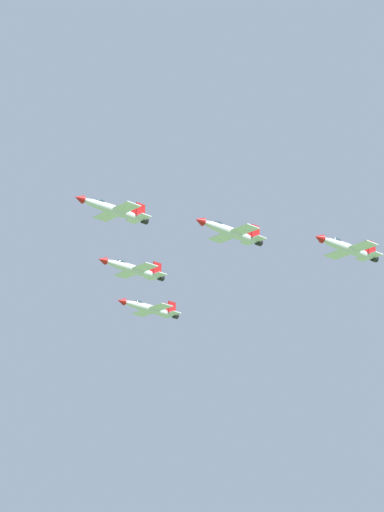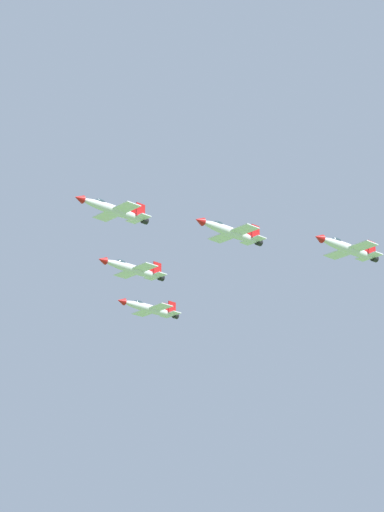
# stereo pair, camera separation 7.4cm
# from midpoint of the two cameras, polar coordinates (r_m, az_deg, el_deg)

# --- Properties ---
(jet_lead) EXTENTS (9.43, 15.50, 3.26)m
(jet_lead) POSITION_cam_midpoint_polar(r_m,az_deg,el_deg) (183.73, -4.14, 2.43)
(jet_lead) COLOR white
(jet_left_wingman) EXTENTS (9.40, 15.50, 3.26)m
(jet_left_wingman) POSITION_cam_midpoint_polar(r_m,az_deg,el_deg) (182.73, 2.01, 1.28)
(jet_left_wingman) COLOR white
(jet_right_wingman) EXTENTS (9.37, 15.40, 3.24)m
(jet_right_wingman) POSITION_cam_midpoint_polar(r_m,az_deg,el_deg) (200.41, -3.12, -0.68)
(jet_right_wingman) COLOR white
(jet_left_outer) EXTENTS (9.58, 15.72, 3.30)m
(jet_left_outer) POSITION_cam_midpoint_polar(r_m,az_deg,el_deg) (184.27, 8.12, 0.41)
(jet_left_outer) COLOR white
(jet_right_outer) EXTENTS (9.51, 15.60, 3.28)m
(jet_right_outer) POSITION_cam_midpoint_polar(r_m,az_deg,el_deg) (218.31, -2.25, -2.75)
(jet_right_outer) COLOR white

